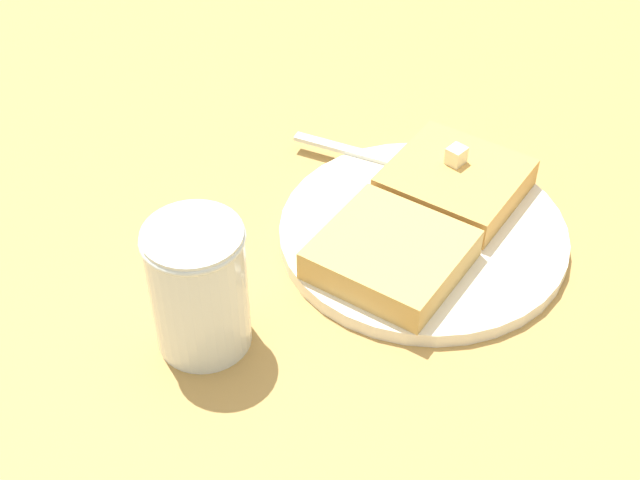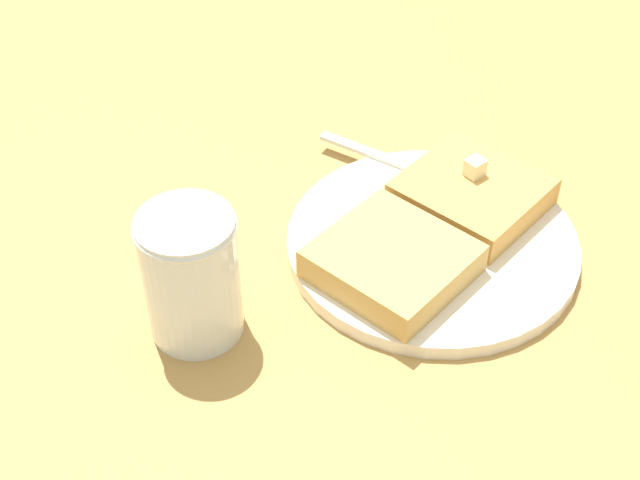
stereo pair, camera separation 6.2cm
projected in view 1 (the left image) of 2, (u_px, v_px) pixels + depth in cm
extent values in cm
cube|color=#AF8545|center=(437.00, 212.00, 73.15)|extent=(117.42, 117.42, 2.74)
cylinder|color=silver|center=(423.00, 234.00, 68.24)|extent=(22.01, 22.01, 1.16)
torus|color=#333A35|center=(423.00, 232.00, 68.12)|extent=(22.01, 22.01, 0.80)
cube|color=gold|center=(455.00, 181.00, 70.18)|extent=(9.59, 9.92, 2.38)
cube|color=tan|center=(391.00, 254.00, 63.92)|extent=(9.59, 9.92, 2.38)
cube|color=#F4E7B3|center=(456.00, 155.00, 69.53)|extent=(1.60, 1.48, 1.41)
cube|color=silver|center=(348.00, 152.00, 74.74)|extent=(2.49, 10.01, 0.36)
cube|color=silver|center=(420.00, 171.00, 72.78)|extent=(2.62, 3.12, 0.36)
cube|color=silver|center=(458.00, 175.00, 72.41)|extent=(0.83, 3.21, 0.36)
cube|color=silver|center=(456.00, 179.00, 72.04)|extent=(0.83, 3.21, 0.36)
cube|color=silver|center=(454.00, 183.00, 71.67)|extent=(0.83, 3.21, 0.36)
cube|color=silver|center=(452.00, 186.00, 71.30)|extent=(0.83, 3.21, 0.36)
cylinder|color=#391509|center=(201.00, 302.00, 58.79)|extent=(5.93, 5.93, 7.05)
cylinder|color=silver|center=(199.00, 288.00, 57.89)|extent=(6.45, 6.45, 9.70)
torus|color=silver|center=(192.00, 238.00, 54.94)|extent=(6.69, 6.69, 0.50)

